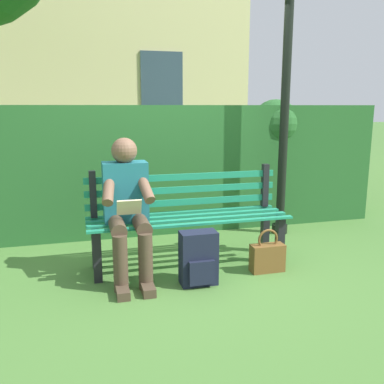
# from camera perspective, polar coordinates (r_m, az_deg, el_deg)

# --- Properties ---
(ground) EXTENTS (60.00, 60.00, 0.00)m
(ground) POSITION_cam_1_polar(r_m,az_deg,el_deg) (3.95, -0.39, -9.95)
(ground) COLOR #477533
(park_bench) EXTENTS (1.84, 0.49, 0.89)m
(park_bench) POSITION_cam_1_polar(r_m,az_deg,el_deg) (3.87, -0.67, -3.21)
(park_bench) COLOR black
(park_bench) RESTS_ON ground
(person_seated) EXTENTS (0.44, 0.73, 1.20)m
(person_seated) POSITION_cam_1_polar(r_m,az_deg,el_deg) (3.56, -8.85, -1.73)
(person_seated) COLOR #1E6672
(person_seated) RESTS_ON ground
(hedge_backdrop) EXTENTS (6.21, 0.72, 1.54)m
(hedge_backdrop) POSITION_cam_1_polar(r_m,az_deg,el_deg) (4.93, -8.99, 3.42)
(hedge_backdrop) COLOR #265B28
(hedge_backdrop) RESTS_ON ground
(building_facade) EXTENTS (7.91, 3.22, 7.08)m
(building_facade) POSITION_cam_1_polar(r_m,az_deg,el_deg) (10.77, -17.32, 22.33)
(building_facade) COLOR beige
(building_facade) RESTS_ON ground
(backpack) EXTENTS (0.30, 0.24, 0.45)m
(backpack) POSITION_cam_1_polar(r_m,az_deg,el_deg) (3.49, 0.90, -9.11)
(backpack) COLOR #191E33
(backpack) RESTS_ON ground
(handbag) EXTENTS (0.30, 0.13, 0.39)m
(handbag) POSITION_cam_1_polar(r_m,az_deg,el_deg) (3.83, 10.27, -8.71)
(handbag) COLOR brown
(handbag) RESTS_ON ground
(lamp_post) EXTENTS (0.27, 0.27, 3.78)m
(lamp_post) POSITION_cam_1_polar(r_m,az_deg,el_deg) (4.88, 13.07, 21.36)
(lamp_post) COLOR black
(lamp_post) RESTS_ON ground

